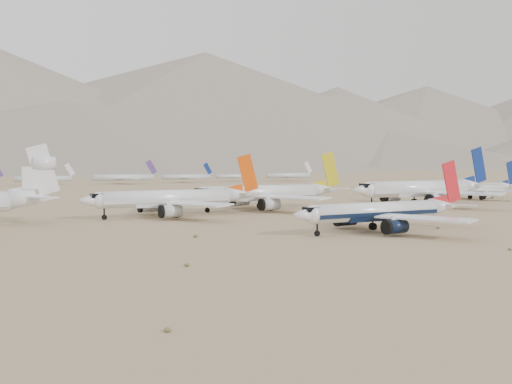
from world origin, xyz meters
TOP-DOWN VIEW (x-y plane):
  - ground at (0.00, 0.00)m, footprint 7000.00×7000.00m
  - main_airliner at (9.97, 3.88)m, footprint 44.88×43.83m
  - row2_navy_widebody at (72.17, 53.45)m, footprint 59.39×58.07m
  - row2_gold_tail at (16.05, 65.85)m, footprint 53.28×52.11m
  - row2_orange_tail at (-18.22, 58.68)m, footprint 50.04×48.95m
  - row2_blue_far at (117.40, 68.70)m, footprint 45.14×44.13m
  - distant_storage_row at (-29.67, 305.30)m, footprint 468.43×55.82m
  - mountain_range at (70.18, 1648.01)m, footprint 7354.00×3024.00m
  - foothills at (526.68, 1100.00)m, footprint 4637.50×1395.00m
  - desert_scrub at (1.31, -30.26)m, footprint 261.14×121.67m

SIDE VIEW (x-z plane):
  - ground at x=0.00m, z-range 0.00..0.00m
  - desert_scrub at x=1.31m, z-range -0.03..0.60m
  - main_airliner at x=9.97m, z-range -3.56..12.27m
  - distant_storage_row at x=-29.67m, z-range -3.46..12.22m
  - row2_blue_far at x=117.40m, z-range -3.55..12.49m
  - row2_orange_tail at x=-18.22m, z-range -3.92..13.93m
  - row2_gold_tail at x=16.05m, z-range -4.18..14.79m
  - row2_navy_widebody at x=72.17m, z-range -4.67..16.46m
  - foothills at x=526.68m, z-range -10.35..144.65m
  - mountain_range at x=70.18m, z-range -44.68..425.32m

